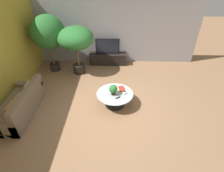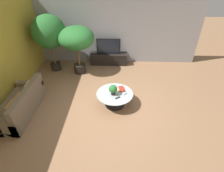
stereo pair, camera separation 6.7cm
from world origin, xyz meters
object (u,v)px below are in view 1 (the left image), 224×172
television (108,46)px  potted_palm_tall (48,33)px  couch_by_wall (20,106)px  potted_plant_tabletop (113,89)px  media_console (108,58)px  coffee_table (115,97)px  potted_palm_corner (76,40)px

television → potted_palm_tall: 2.44m
couch_by_wall → potted_plant_tabletop: size_ratio=5.77×
media_console → coffee_table: (0.36, -2.86, 0.06)m
couch_by_wall → media_console: bearing=143.7°
television → coffee_table: (0.36, -2.85, -0.51)m
media_console → potted_palm_tall: (-2.23, -0.64, 1.33)m
television → potted_palm_corner: (-1.15, -0.83, 0.59)m
coffee_table → potted_palm_tall: 3.63m
coffee_table → couch_by_wall: couch_by_wall is taller
television → potted_plant_tabletop: bearing=-83.9°
media_console → television: 0.56m
coffee_table → couch_by_wall: 2.84m
coffee_table → couch_by_wall: size_ratio=0.59×
television → media_console: bearing=90.0°
couch_by_wall → potted_palm_tall: potted_palm_tall is taller
television → potted_palm_tall: size_ratio=0.45×
television → couch_by_wall: television is taller
coffee_table → potted_palm_corner: (-1.51, 2.02, 1.09)m
coffee_table → potted_plant_tabletop: potted_plant_tabletop is taller
coffee_table → couch_by_wall: bearing=-170.5°
potted_palm_tall → potted_plant_tabletop: size_ratio=6.81×
potted_palm_tall → couch_by_wall: bearing=-94.6°
coffee_table → potted_plant_tabletop: size_ratio=3.41×
media_console → potted_plant_tabletop: 2.95m
potted_palm_corner → potted_plant_tabletop: potted_palm_corner is taller
potted_palm_tall → potted_plant_tabletop: (2.53, -2.27, -0.95)m
media_console → television: television is taller
coffee_table → couch_by_wall: (-2.80, -0.47, -0.03)m
couch_by_wall → potted_palm_tall: (0.22, 2.69, 1.30)m
potted_palm_corner → potted_plant_tabletop: size_ratio=5.73×
potted_palm_tall → potted_plant_tabletop: potted_palm_tall is taller
television → potted_palm_tall: bearing=-164.1°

